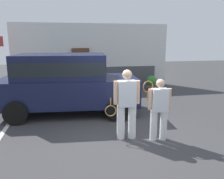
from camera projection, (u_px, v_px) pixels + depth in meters
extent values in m
plane|color=#38383A|center=(125.00, 138.00, 5.90)|extent=(40.00, 40.00, 0.00)
cube|color=silver|center=(7.00, 126.00, 6.70)|extent=(0.12, 4.40, 0.01)
cube|color=white|center=(93.00, 56.00, 12.02)|extent=(8.17, 0.30, 3.35)
cube|color=#4C4C51|center=(93.00, 78.00, 12.07)|extent=(6.87, 0.10, 1.10)
cube|color=brown|center=(81.00, 69.00, 11.81)|extent=(0.90, 0.06, 2.10)
cube|color=#141938|center=(70.00, 91.00, 7.80)|extent=(4.75, 2.31, 0.90)
cube|color=#141938|center=(61.00, 66.00, 7.59)|extent=(3.05, 2.02, 0.80)
cube|color=black|center=(61.00, 67.00, 7.59)|extent=(2.99, 2.03, 0.44)
cylinder|color=black|center=(111.00, 95.00, 8.98)|extent=(0.74, 0.32, 0.72)
cylinder|color=black|center=(118.00, 110.00, 7.14)|extent=(0.74, 0.32, 0.72)
cylinder|color=black|center=(31.00, 97.00, 8.65)|extent=(0.74, 0.32, 0.72)
cylinder|color=black|center=(16.00, 113.00, 6.80)|extent=(0.74, 0.32, 0.72)
cylinder|color=white|center=(132.00, 122.00, 5.85)|extent=(0.20, 0.20, 0.87)
cylinder|color=white|center=(121.00, 122.00, 5.81)|extent=(0.20, 0.20, 0.87)
cube|color=silver|center=(127.00, 93.00, 5.67)|extent=(0.46, 0.31, 0.65)
sphere|color=beige|center=(127.00, 75.00, 5.57)|extent=(0.24, 0.24, 0.24)
cylinder|color=beige|center=(138.00, 92.00, 5.70)|extent=(0.11, 0.11, 0.59)
cylinder|color=beige|center=(116.00, 93.00, 5.63)|extent=(0.11, 0.11, 0.59)
torus|color=olive|center=(111.00, 111.00, 5.76)|extent=(0.37, 0.05, 0.37)
cylinder|color=olive|center=(111.00, 102.00, 5.71)|extent=(0.03, 0.03, 0.20)
cylinder|color=white|center=(163.00, 125.00, 5.77)|extent=(0.18, 0.18, 0.77)
cylinder|color=white|center=(154.00, 126.00, 5.74)|extent=(0.18, 0.18, 0.77)
cube|color=silver|center=(160.00, 100.00, 5.61)|extent=(0.41, 0.28, 0.57)
sphere|color=beige|center=(160.00, 83.00, 5.52)|extent=(0.21, 0.21, 0.21)
cylinder|color=beige|center=(169.00, 99.00, 5.64)|extent=(0.10, 0.10, 0.52)
cylinder|color=beige|center=(150.00, 99.00, 5.58)|extent=(0.10, 0.10, 0.52)
torus|color=olive|center=(148.00, 87.00, 5.56)|extent=(0.29, 0.09, 0.29)
cylinder|color=olive|center=(148.00, 96.00, 5.61)|extent=(0.03, 0.03, 0.20)
cylinder|color=#9E5638|center=(151.00, 87.00, 11.77)|extent=(0.35, 0.35, 0.21)
sphere|color=#387F33|center=(151.00, 81.00, 11.70)|extent=(0.54, 0.54, 0.54)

